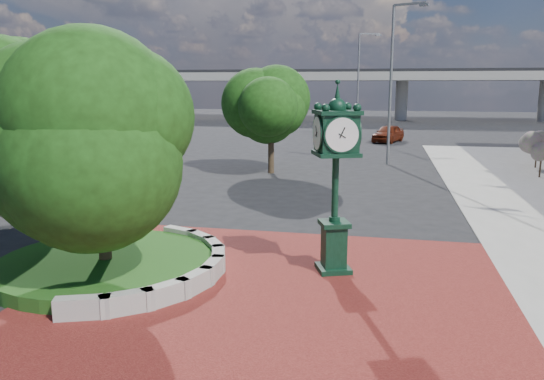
{
  "coord_description": "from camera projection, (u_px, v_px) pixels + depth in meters",
  "views": [
    {
      "loc": [
        2.65,
        -13.17,
        5.27
      ],
      "look_at": [
        -0.45,
        1.5,
        2.29
      ],
      "focal_mm": 35.0,
      "sensor_mm": 36.0,
      "label": 1
    }
  ],
  "objects": [
    {
      "name": "planter_wall",
      "position": [
        181.0,
        268.0,
        14.7
      ],
      "size": [
        2.96,
        6.77,
        0.54
      ],
      "color": "#9E9B93",
      "rests_on": "ground"
    },
    {
      "name": "tree_street",
      "position": [
        271.0,
        119.0,
        31.66
      ],
      "size": [
        4.4,
        4.4,
        5.45
      ],
      "color": "#38281C",
      "rests_on": "ground"
    },
    {
      "name": "parked_car",
      "position": [
        388.0,
        133.0,
        49.56
      ],
      "size": [
        3.34,
        5.07,
        1.6
      ],
      "primitive_type": "imported",
      "rotation": [
        0.0,
        0.0,
        -0.34
      ],
      "color": "#61200D",
      "rests_on": "ground"
    },
    {
      "name": "shrub_far",
      "position": [
        538.0,
        144.0,
        33.78
      ],
      "size": [
        1.2,
        1.2,
        2.2
      ],
      "color": "#38281C",
      "rests_on": "ground"
    },
    {
      "name": "street_lamp_far",
      "position": [
        361.0,
        77.0,
        53.75
      ],
      "size": [
        2.26,
        0.91,
        10.35
      ],
      "color": "slate",
      "rests_on": "ground"
    },
    {
      "name": "overpass",
      "position": [
        367.0,
        76.0,
        80.14
      ],
      "size": [
        90.0,
        12.0,
        7.5
      ],
      "color": "#9E9B93",
      "rests_on": "ground"
    },
    {
      "name": "plaza",
      "position": [
        269.0,
        299.0,
        13.24
      ],
      "size": [
        12.0,
        12.0,
        0.04
      ],
      "primitive_type": "cube",
      "color": "maroon",
      "rests_on": "ground"
    },
    {
      "name": "tree_planter",
      "position": [
        98.0,
        142.0,
        14.49
      ],
      "size": [
        5.2,
        5.2,
        6.33
      ],
      "color": "#38281C",
      "rests_on": "ground"
    },
    {
      "name": "ground",
      "position": [
        277.0,
        285.0,
        14.2
      ],
      "size": [
        200.0,
        200.0,
        0.0
      ],
      "primitive_type": "plane",
      "color": "black",
      "rests_on": "ground"
    },
    {
      "name": "grass_bed",
      "position": [
        106.0,
        265.0,
        15.18
      ],
      "size": [
        6.1,
        6.1,
        0.4
      ],
      "primitive_type": "cylinder",
      "color": "#1E3F12",
      "rests_on": "ground"
    },
    {
      "name": "street_lamp_near",
      "position": [
        395.0,
        73.0,
        34.44
      ],
      "size": [
        2.22,
        1.0,
        10.33
      ],
      "color": "slate",
      "rests_on": "ground"
    },
    {
      "name": "shrub_mid",
      "position": [
        542.0,
        150.0,
        30.23
      ],
      "size": [
        1.2,
        1.2,
        2.2
      ],
      "color": "#38281C",
      "rests_on": "ground"
    },
    {
      "name": "post_clock",
      "position": [
        336.0,
        171.0,
        14.63
      ],
      "size": [
        1.37,
        1.37,
        5.33
      ],
      "color": "black",
      "rests_on": "ground"
    }
  ]
}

